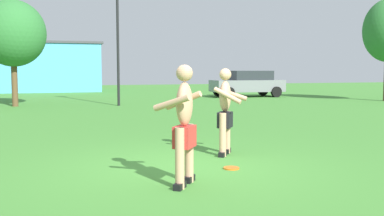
{
  "coord_description": "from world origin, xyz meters",
  "views": [
    {
      "loc": [
        -2.0,
        -7.04,
        1.66
      ],
      "look_at": [
        0.38,
        0.79,
        0.94
      ],
      "focal_mm": 41.04,
      "sensor_mm": 36.0,
      "label": 1
    }
  ],
  "objects_px": {
    "player_in_black": "(225,110)",
    "frisbee": "(231,168)",
    "car_gray_near_post": "(248,83)",
    "player_near": "(184,122)",
    "lamp_post": "(118,24)",
    "tree_near_building": "(13,34)"
  },
  "relations": [
    {
      "from": "player_in_black",
      "to": "lamp_post",
      "type": "relative_size",
      "value": 0.27
    },
    {
      "from": "player_in_black",
      "to": "frisbee",
      "type": "bearing_deg",
      "value": -106.33
    },
    {
      "from": "frisbee",
      "to": "player_near",
      "type": "bearing_deg",
      "value": -143.43
    },
    {
      "from": "player_near",
      "to": "lamp_post",
      "type": "distance_m",
      "value": 14.53
    },
    {
      "from": "player_in_black",
      "to": "tree_near_building",
      "type": "distance_m",
      "value": 14.33
    },
    {
      "from": "player_near",
      "to": "tree_near_building",
      "type": "xyz_separation_m",
      "value": [
        -3.59,
        15.17,
        2.33
      ]
    },
    {
      "from": "player_in_black",
      "to": "tree_near_building",
      "type": "height_order",
      "value": "tree_near_building"
    },
    {
      "from": "player_in_black",
      "to": "frisbee",
      "type": "xyz_separation_m",
      "value": [
        -0.34,
        -1.17,
        -0.87
      ]
    },
    {
      "from": "player_near",
      "to": "lamp_post",
      "type": "height_order",
      "value": "lamp_post"
    },
    {
      "from": "tree_near_building",
      "to": "player_in_black",
      "type": "bearing_deg",
      "value": -69.41
    },
    {
      "from": "frisbee",
      "to": "car_gray_near_post",
      "type": "relative_size",
      "value": 0.06
    },
    {
      "from": "player_near",
      "to": "car_gray_near_post",
      "type": "height_order",
      "value": "player_near"
    },
    {
      "from": "player_in_black",
      "to": "car_gray_near_post",
      "type": "xyz_separation_m",
      "value": [
        7.89,
        16.56,
        -0.06
      ]
    },
    {
      "from": "frisbee",
      "to": "lamp_post",
      "type": "bearing_deg",
      "value": 90.51
    },
    {
      "from": "player_near",
      "to": "player_in_black",
      "type": "height_order",
      "value": "player_near"
    },
    {
      "from": "frisbee",
      "to": "lamp_post",
      "type": "distance_m",
      "value": 13.95
    },
    {
      "from": "lamp_post",
      "to": "tree_near_building",
      "type": "relative_size",
      "value": 1.29
    },
    {
      "from": "tree_near_building",
      "to": "player_near",
      "type": "bearing_deg",
      "value": -76.69
    },
    {
      "from": "frisbee",
      "to": "lamp_post",
      "type": "relative_size",
      "value": 0.04
    },
    {
      "from": "car_gray_near_post",
      "to": "lamp_post",
      "type": "xyz_separation_m",
      "value": [
        -8.35,
        -4.28,
        2.89
      ]
    },
    {
      "from": "frisbee",
      "to": "car_gray_near_post",
      "type": "height_order",
      "value": "car_gray_near_post"
    },
    {
      "from": "player_near",
      "to": "frisbee",
      "type": "distance_m",
      "value": 1.58
    }
  ]
}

